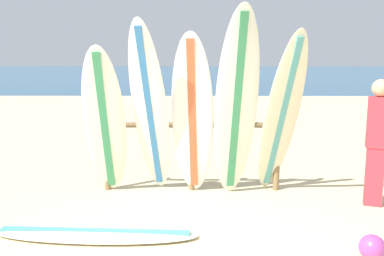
% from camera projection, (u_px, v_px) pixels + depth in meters
% --- Properties ---
extents(ocean_water, '(120.00, 80.00, 0.01)m').
position_uv_depth(ocean_water, '(196.00, 71.00, 60.29)').
color(ocean_water, '#1E5984').
rests_on(ocean_water, ground).
extents(surfboard_rack, '(2.57, 0.09, 1.11)m').
position_uv_depth(surfboard_rack, '(192.00, 142.00, 5.85)').
color(surfboard_rack, olive).
rests_on(surfboard_rack, ground).
extents(surfboard_leaning_far_left, '(0.58, 0.74, 2.09)m').
position_uv_depth(surfboard_leaning_far_left, '(105.00, 123.00, 5.49)').
color(surfboard_leaning_far_left, white).
rests_on(surfboard_leaning_far_left, ground).
extents(surfboard_leaning_left, '(0.64, 1.11, 2.40)m').
position_uv_depth(surfboard_leaning_left, '(150.00, 112.00, 5.42)').
color(surfboard_leaning_left, white).
rests_on(surfboard_leaning_left, ground).
extents(surfboard_leaning_center_left, '(0.63, 0.69, 2.26)m').
position_uv_depth(surfboard_leaning_center_left, '(193.00, 117.00, 5.49)').
color(surfboard_leaning_center_left, white).
rests_on(surfboard_leaning_center_left, ground).
extents(surfboard_leaning_center, '(0.68, 0.81, 2.58)m').
position_uv_depth(surfboard_leaning_center, '(236.00, 106.00, 5.35)').
color(surfboard_leaning_center, white).
rests_on(surfboard_leaning_center, ground).
extents(surfboard_leaning_center_right, '(0.67, 1.15, 2.27)m').
position_uv_depth(surfboard_leaning_center_right, '(281.00, 117.00, 5.39)').
color(surfboard_leaning_center_right, beige).
rests_on(surfboard_leaning_center_right, ground).
extents(surfboard_lying_on_sand, '(2.27, 0.63, 0.08)m').
position_uv_depth(surfboard_lying_on_sand, '(95.00, 233.00, 4.39)').
color(surfboard_lying_on_sand, white).
rests_on(surfboard_lying_on_sand, ground).
extents(beachgoer_standing, '(0.30, 0.24, 1.65)m').
position_uv_depth(beachgoer_standing, '(377.00, 137.00, 5.19)').
color(beachgoer_standing, '#D8333F').
rests_on(beachgoer_standing, ground).
extents(small_boat_offshore, '(2.53, 2.68, 0.71)m').
position_uv_depth(small_boat_offshore, '(243.00, 77.00, 36.65)').
color(small_boat_offshore, '#B22D28').
rests_on(small_boat_offshore, ocean_water).
extents(beach_ball, '(0.25, 0.25, 0.25)m').
position_uv_depth(beach_ball, '(372.00, 248.00, 3.86)').
color(beach_ball, '#A53F8C').
rests_on(beach_ball, ground).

